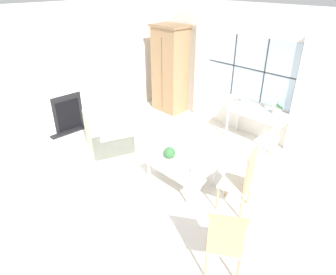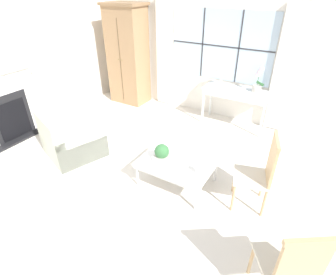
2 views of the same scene
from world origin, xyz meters
name	(u,v)px [view 1 (image 1 of 2)]	position (x,y,z in m)	size (l,w,h in m)	color
ground_plane	(145,183)	(0.00, 0.00, 0.00)	(14.00, 14.00, 0.00)	silver
wall_back_windowed	(249,73)	(0.00, 3.02, 1.39)	(7.20, 0.14, 2.80)	silver
wall_left	(79,66)	(-3.03, 0.60, 1.40)	(0.06, 7.20, 2.80)	silver
fireplace	(64,99)	(-2.91, 0.06, 0.77)	(0.34, 1.25, 2.30)	black
armoire	(170,69)	(-2.10, 2.66, 1.12)	(0.92, 0.63, 2.22)	#93704C
console_table	(258,114)	(0.54, 2.69, 0.69)	(1.29, 0.51, 0.78)	silver
table_lamp	(247,89)	(0.16, 2.76, 1.13)	(0.23, 0.23, 0.45)	silver
potted_orchid	(277,105)	(0.89, 2.76, 0.97)	(0.21, 0.17, 0.49)	#BCB7AD
armchair_upholstered	(107,137)	(-1.50, 0.23, 0.27)	(1.09, 1.08, 0.80)	beige
side_chair_wooden	(243,179)	(1.54, 0.63, 0.58)	(0.54, 0.54, 1.06)	beige
accent_chair_wooden	(225,241)	(2.07, -0.52, 0.56)	(0.61, 0.61, 1.02)	beige
coffee_table	(181,165)	(0.42, 0.48, 0.36)	(1.04, 0.78, 0.40)	silver
potted_plant_small	(169,155)	(0.23, 0.38, 0.53)	(0.21, 0.21, 0.27)	#BCB7AD
pillar_candle	(194,171)	(0.79, 0.38, 0.47)	(0.11, 0.11, 0.15)	silver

